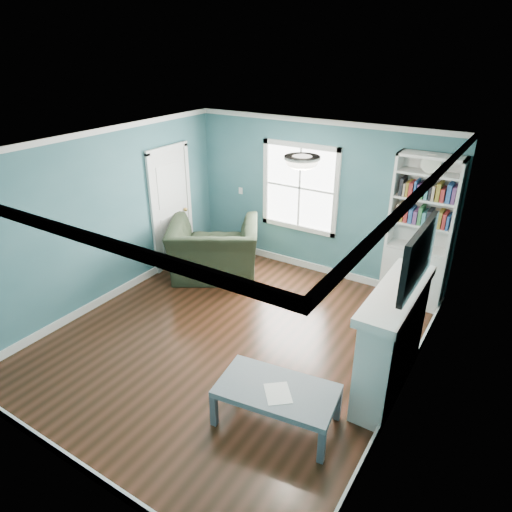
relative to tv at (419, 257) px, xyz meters
The scene contains 13 objects.
floor 2.80m from the tv, behind, with size 5.00×5.00×0.00m, color black.
room_walls 2.21m from the tv, behind, with size 5.00×5.00×5.00m.
trim 2.26m from the tv, behind, with size 4.50×5.00×2.60m.
window 3.40m from the tv, 137.57° to the left, with size 1.40×0.06×1.50m.
bookshelf 2.29m from the tv, 101.57° to the left, with size 0.90×0.35×2.31m.
fireplace 1.10m from the tv, behind, with size 0.44×1.58×1.30m.
tv is the anchor object (origin of this frame).
door 4.63m from the tv, 164.80° to the left, with size 0.12×0.98×2.17m.
ceiling_fixture 1.54m from the tv, behind, with size 0.38×0.38×0.15m.
light_switch 4.38m from the tv, 148.30° to the left, with size 0.08×0.01×0.12m, color white.
recliner 3.88m from the tv, 161.22° to the left, with size 1.46×0.95×1.27m, color black.
coffee_table 2.01m from the tv, 129.37° to the right, with size 1.32×0.84×0.45m.
paper_sheet 1.98m from the tv, 126.59° to the right, with size 0.25×0.32×0.00m, color white.
Camera 1 is at (3.01, -4.17, 3.70)m, focal length 32.00 mm.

